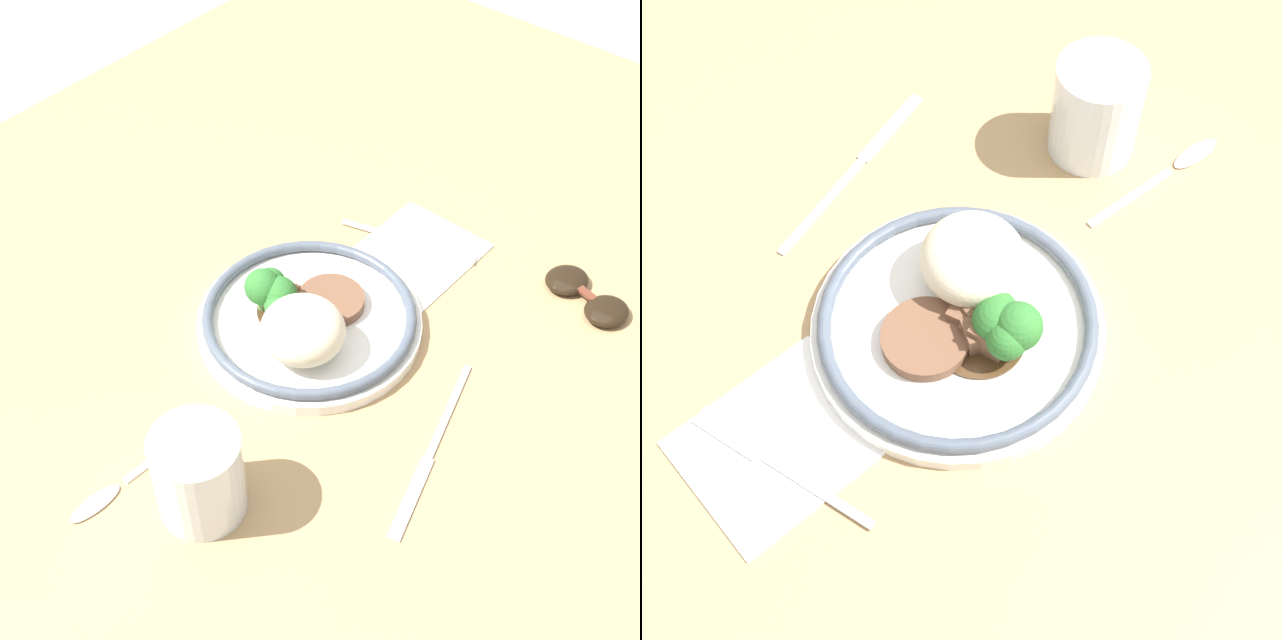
% 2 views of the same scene
% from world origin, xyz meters
% --- Properties ---
extents(ground_plane, '(8.00, 8.00, 0.00)m').
position_xyz_m(ground_plane, '(0.00, 0.00, 0.00)').
color(ground_plane, tan).
extents(dining_table, '(1.42, 1.12, 0.03)m').
position_xyz_m(dining_table, '(0.00, 0.00, 0.02)').
color(dining_table, tan).
rests_on(dining_table, ground).
extents(napkin, '(0.15, 0.13, 0.00)m').
position_xyz_m(napkin, '(-0.15, 0.03, 0.03)').
color(napkin, white).
rests_on(napkin, dining_table).
extents(plate, '(0.24, 0.24, 0.08)m').
position_xyz_m(plate, '(0.03, 0.01, 0.06)').
color(plate, white).
rests_on(plate, dining_table).
extents(juice_glass, '(0.08, 0.08, 0.10)m').
position_xyz_m(juice_glass, '(0.25, 0.08, 0.08)').
color(juice_glass, '#F4AD19').
rests_on(juice_glass, dining_table).
extents(fork, '(0.06, 0.17, 0.00)m').
position_xyz_m(fork, '(-0.17, 0.03, 0.04)').
color(fork, silver).
rests_on(fork, napkin).
extents(knife, '(0.21, 0.07, 0.00)m').
position_xyz_m(knife, '(0.07, 0.21, 0.04)').
color(knife, silver).
rests_on(knife, dining_table).
extents(spoon, '(0.16, 0.02, 0.01)m').
position_xyz_m(spoon, '(0.29, 0.01, 0.04)').
color(spoon, silver).
rests_on(spoon, dining_table).
extents(sunglasses, '(0.08, 0.11, 0.02)m').
position_xyz_m(sunglasses, '(-0.21, 0.22, 0.04)').
color(sunglasses, black).
rests_on(sunglasses, dining_table).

